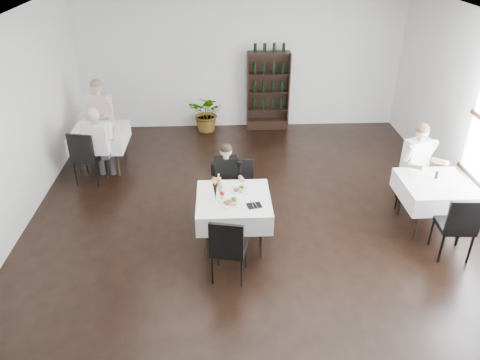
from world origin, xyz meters
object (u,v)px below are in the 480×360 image
at_px(potted_tree, 208,113).
at_px(diner_main, 227,177).
at_px(main_table, 234,207).
at_px(wine_shelf, 268,92).

relative_size(potted_tree, diner_main, 0.67).
relative_size(main_table, diner_main, 0.82).
relative_size(wine_shelf, potted_tree, 2.09).
bearing_deg(main_table, diner_main, 96.62).
height_order(wine_shelf, potted_tree, wine_shelf).
height_order(main_table, potted_tree, potted_tree).
height_order(wine_shelf, main_table, wine_shelf).
distance_m(main_table, diner_main, 0.69).
bearing_deg(potted_tree, diner_main, -84.18).
xyz_separation_m(wine_shelf, main_table, (-0.90, -4.31, -0.23)).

